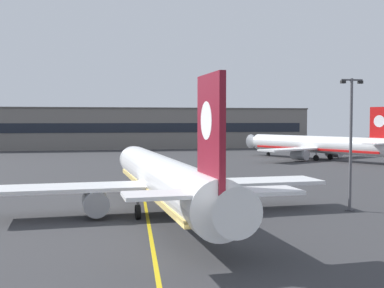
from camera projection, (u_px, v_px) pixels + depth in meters
The scene contains 7 objects.
ground_plane at pixel (189, 261), 30.41m from camera, with size 400.00×400.00×0.00m, color #353538.
taxiway_centreline at pixel (143, 192), 59.81m from camera, with size 0.30×180.00×0.01m, color yellow.
airliner_foreground at pixel (163, 178), 45.55m from camera, with size 32.22×41.52×11.65m.
airliner_background at pixel (317, 145), 107.96m from camera, with size 29.91×37.36×11.38m.
apron_lamp_post at pixel (351, 142), 47.08m from camera, with size 2.24×0.90×12.79m.
safety_cone_by_nose_gear at pixel (146, 189), 60.92m from camera, with size 0.44×0.44×0.55m.
terminal_building at pixel (99, 128), 148.37m from camera, with size 130.34×12.40×12.55m.
Camera 1 is at (-5.64, -29.48, 8.81)m, focal length 45.71 mm.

